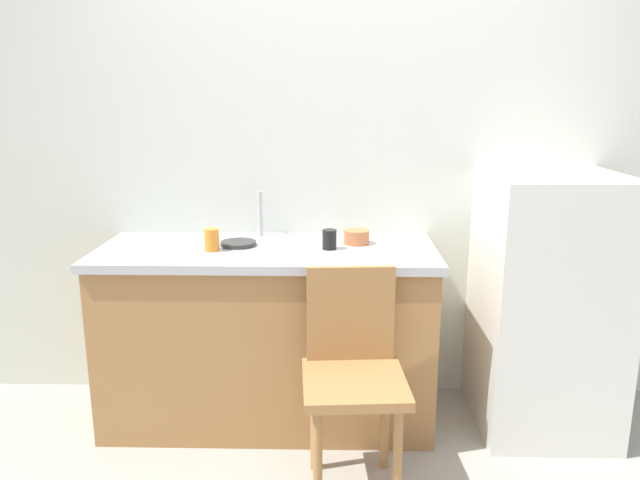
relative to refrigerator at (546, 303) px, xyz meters
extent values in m
cube|color=silver|center=(-0.97, 0.37, 0.63)|extent=(4.80, 0.10, 2.48)
cube|color=#A87542|center=(-1.31, 0.02, -0.20)|extent=(1.54, 0.60, 0.83)
cube|color=#B7B7BC|center=(-1.31, 0.02, 0.24)|extent=(1.58, 0.64, 0.04)
cylinder|color=#B7B7BC|center=(-1.37, 0.27, 0.37)|extent=(0.02, 0.02, 0.23)
cube|color=silver|center=(0.00, 0.00, 0.00)|extent=(0.60, 0.64, 1.22)
cylinder|color=#A87542|center=(-1.05, -0.72, -0.38)|extent=(0.04, 0.04, 0.45)
cylinder|color=#A87542|center=(-0.75, -0.70, -0.38)|extent=(0.04, 0.04, 0.45)
cylinder|color=#A87542|center=(-1.07, -0.42, -0.38)|extent=(0.04, 0.04, 0.45)
cylinder|color=#A87542|center=(-0.77, -0.40, -0.38)|extent=(0.04, 0.04, 0.45)
cube|color=#A87542|center=(-0.91, -0.56, -0.14)|extent=(0.43, 0.43, 0.04)
cube|color=#A87542|center=(-0.93, -0.37, 0.08)|extent=(0.36, 0.06, 0.40)
cylinder|color=#C67042|center=(-0.89, 0.10, 0.29)|extent=(0.12, 0.12, 0.07)
cylinder|color=#2D2D2D|center=(-1.45, 0.05, 0.27)|extent=(0.17, 0.17, 0.02)
cylinder|color=orange|center=(-1.56, -0.04, 0.31)|extent=(0.07, 0.07, 0.10)
cylinder|color=black|center=(-1.02, 0.00, 0.30)|extent=(0.07, 0.07, 0.09)
camera|label=1|loc=(-1.00, -2.72, 0.96)|focal=34.02mm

